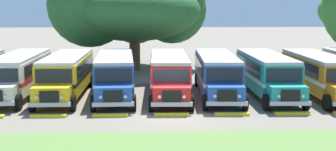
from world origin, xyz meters
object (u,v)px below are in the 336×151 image
(parked_bus_slot_5, at_px, (217,73))
(broad_shade_tree, at_px, (131,10))
(parked_bus_slot_4, at_px, (169,73))
(parked_bus_slot_7, at_px, (318,73))
(parked_bus_slot_3, at_px, (115,73))
(parked_bus_slot_6, at_px, (266,73))
(parked_bus_slot_2, at_px, (67,73))
(parked_bus_slot_1, at_px, (19,73))

(parked_bus_slot_5, distance_m, broad_shade_tree, 15.59)
(parked_bus_slot_4, relative_size, parked_bus_slot_7, 1.00)
(parked_bus_slot_7, relative_size, broad_shade_tree, 0.71)
(parked_bus_slot_3, height_order, broad_shade_tree, broad_shade_tree)
(parked_bus_slot_4, bearing_deg, parked_bus_slot_3, -91.00)
(parked_bus_slot_5, distance_m, parked_bus_slot_6, 3.49)
(parked_bus_slot_5, height_order, parked_bus_slot_7, same)
(parked_bus_slot_2, relative_size, parked_bus_slot_4, 1.00)
(parked_bus_slot_2, height_order, parked_bus_slot_4, same)
(parked_bus_slot_5, relative_size, broad_shade_tree, 0.71)
(parked_bus_slot_1, bearing_deg, parked_bus_slot_4, 85.80)
(parked_bus_slot_3, height_order, parked_bus_slot_7, same)
(parked_bus_slot_4, distance_m, broad_shade_tree, 14.56)
(parked_bus_slot_1, bearing_deg, parked_bus_slot_5, 86.79)
(parked_bus_slot_2, height_order, broad_shade_tree, broad_shade_tree)
(broad_shade_tree, bearing_deg, parked_bus_slot_1, -119.48)
(parked_bus_slot_4, height_order, parked_bus_slot_5, same)
(parked_bus_slot_4, bearing_deg, parked_bus_slot_1, -92.08)
(parked_bus_slot_1, bearing_deg, parked_bus_slot_6, 86.87)
(parked_bus_slot_7, bearing_deg, parked_bus_slot_2, -90.86)
(parked_bus_slot_1, relative_size, parked_bus_slot_2, 1.00)
(parked_bus_slot_4, height_order, broad_shade_tree, broad_shade_tree)
(broad_shade_tree, bearing_deg, parked_bus_slot_7, -45.42)
(parked_bus_slot_5, bearing_deg, parked_bus_slot_4, -86.46)
(parked_bus_slot_1, distance_m, parked_bus_slot_2, 3.39)
(parked_bus_slot_1, height_order, parked_bus_slot_7, same)
(parked_bus_slot_7, bearing_deg, parked_bus_slot_6, -93.30)
(parked_bus_slot_4, xyz_separation_m, parked_bus_slot_5, (3.35, 0.06, 0.00))
(parked_bus_slot_1, distance_m, parked_bus_slot_3, 6.75)
(parked_bus_slot_2, bearing_deg, parked_bus_slot_4, 88.07)
(parked_bus_slot_5, xyz_separation_m, parked_bus_slot_6, (3.49, -0.11, 0.00))
(parked_bus_slot_6, bearing_deg, parked_bus_slot_7, 86.57)
(parked_bus_slot_2, xyz_separation_m, parked_bus_slot_7, (17.62, -0.51, 0.00))
(parked_bus_slot_2, height_order, parked_bus_slot_6, same)
(parked_bus_slot_6, distance_m, parked_bus_slot_7, 3.63)
(parked_bus_slot_5, xyz_separation_m, parked_bus_slot_7, (7.11, -0.37, 0.00))
(parked_bus_slot_4, height_order, parked_bus_slot_7, same)
(parked_bus_slot_3, height_order, parked_bus_slot_6, same)
(parked_bus_slot_2, relative_size, parked_bus_slot_5, 1.00)
(parked_bus_slot_2, xyz_separation_m, parked_bus_slot_6, (13.99, -0.25, 0.00))
(parked_bus_slot_5, bearing_deg, broad_shade_tree, -151.56)
(parked_bus_slot_1, height_order, parked_bus_slot_3, same)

